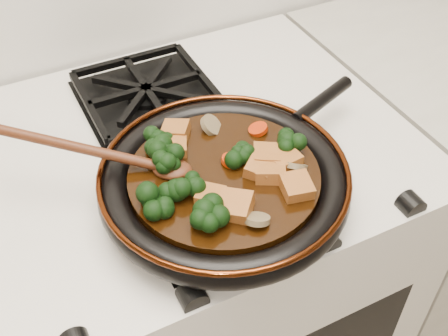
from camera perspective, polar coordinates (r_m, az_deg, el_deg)
name	(u,v)px	position (r m, az deg, el deg)	size (l,w,h in m)	color
stove	(190,298)	(1.27, -3.52, -13.08)	(0.76, 0.60, 0.90)	beige
burner_grate_front	(215,195)	(0.82, -0.91, -2.71)	(0.23, 0.23, 0.03)	black
burner_grate_back	(147,93)	(1.02, -7.87, 7.54)	(0.23, 0.23, 0.03)	black
skillet	(225,180)	(0.80, 0.10, -1.27)	(0.47, 0.36, 0.05)	black
braising_sauce	(224,179)	(0.80, 0.00, -1.09)	(0.27, 0.27, 0.02)	black
tofu_cube_0	(296,187)	(0.77, 7.37, -1.96)	(0.04, 0.04, 0.02)	brown
tofu_cube_1	(176,148)	(0.82, -4.88, 2.08)	(0.03, 0.03, 0.02)	brown
tofu_cube_2	(260,168)	(0.79, 3.63, -0.04)	(0.04, 0.03, 0.02)	brown
tofu_cube_3	(211,197)	(0.75, -1.38, -2.93)	(0.03, 0.04, 0.02)	brown
tofu_cube_4	(284,160)	(0.80, 6.07, 0.85)	(0.04, 0.04, 0.02)	brown
tofu_cube_5	(270,171)	(0.78, 4.72, -0.35)	(0.04, 0.04, 0.02)	brown
tofu_cube_6	(235,207)	(0.73, 1.11, -3.97)	(0.04, 0.04, 0.02)	brown
tofu_cube_7	(266,157)	(0.81, 4.33, 1.13)	(0.04, 0.04, 0.02)	brown
tofu_cube_8	(176,131)	(0.85, -4.93, 3.76)	(0.04, 0.04, 0.02)	brown
broccoli_floret_0	(238,153)	(0.81, 1.48, 1.51)	(0.06, 0.06, 0.05)	black
broccoli_floret_1	(171,162)	(0.79, -5.44, 0.56)	(0.06, 0.06, 0.05)	black
broccoli_floret_2	(209,218)	(0.72, -1.56, -5.14)	(0.06, 0.06, 0.05)	black
broccoli_floret_3	(162,153)	(0.81, -6.36, 1.57)	(0.06, 0.06, 0.05)	black
broccoli_floret_4	(184,187)	(0.76, -4.09, -1.94)	(0.06, 0.06, 0.05)	black
broccoli_floret_5	(286,144)	(0.82, 6.32, 2.44)	(0.06, 0.06, 0.06)	black
broccoli_floret_6	(160,141)	(0.83, -6.48, 2.79)	(0.05, 0.05, 0.05)	black
broccoli_floret_7	(152,206)	(0.74, -7.29, -3.81)	(0.06, 0.06, 0.05)	black
broccoli_floret_8	(157,194)	(0.75, -6.85, -2.60)	(0.06, 0.06, 0.05)	black
carrot_coin_0	(258,129)	(0.86, 3.49, 3.95)	(0.03, 0.03, 0.01)	#A32304
carrot_coin_1	(231,161)	(0.80, 0.74, 0.76)	(0.03, 0.03, 0.01)	#A32304
carrot_coin_2	(205,198)	(0.75, -1.95, -3.06)	(0.03, 0.03, 0.01)	#A32304
carrot_coin_3	(209,203)	(0.74, -1.54, -3.60)	(0.03, 0.03, 0.01)	#A32304
mushroom_slice_0	(257,219)	(0.72, 3.37, -5.22)	(0.03, 0.03, 0.01)	brown
mushroom_slice_1	(211,125)	(0.86, -1.31, 4.36)	(0.04, 0.04, 0.01)	brown
mushroom_slice_2	(295,166)	(0.80, 7.20, 0.23)	(0.04, 0.04, 0.01)	brown
wooden_spoon	(112,155)	(0.80, -11.29, 1.27)	(0.16, 0.11, 0.28)	#471F0F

